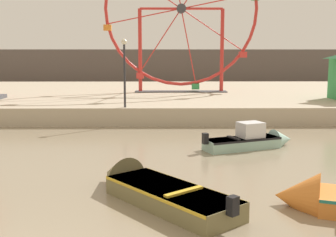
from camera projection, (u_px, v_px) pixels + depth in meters
name	position (u px, v px, depth m)	size (l,w,h in m)	color
quay_promenade	(122.00, 97.00, 34.46)	(110.00, 22.13, 1.02)	#B7A88E
distant_town_skyline	(137.00, 68.00, 53.29)	(140.00, 3.00, 4.40)	#564C47
motorboat_olive_wood	(149.00, 188.00, 12.06)	(4.36, 4.89, 1.35)	olive
motorboat_seafoam	(254.00, 140.00, 18.37)	(4.27, 2.50, 1.37)	#93BCAD
ferris_wheel_red_frame	(181.00, 12.00, 32.35)	(11.64, 1.20, 12.03)	red
promenade_lamp_near	(124.00, 63.00, 23.53)	(0.32, 0.32, 3.74)	#2D2D33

